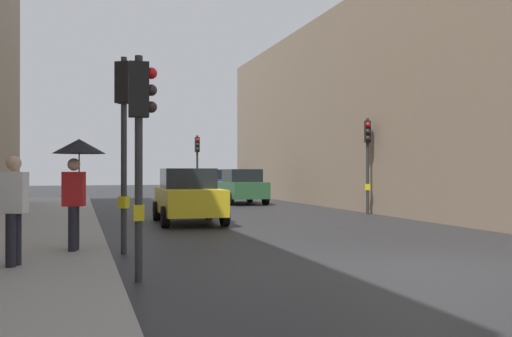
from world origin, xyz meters
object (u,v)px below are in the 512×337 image
Objects in this scene: traffic_light_mid_street at (368,148)px; pedestrian_with_black_backpack at (11,204)px; car_green_estate at (241,187)px; car_blue_van at (207,183)px; pedestrian_with_umbrella at (77,163)px; traffic_light_far_median at (197,156)px; car_yellow_taxi at (188,196)px; traffic_light_near_left at (140,126)px; traffic_light_near_right at (125,118)px.

traffic_light_mid_street is 2.10× the size of pedestrian_with_black_backpack.
pedestrian_with_black_backpack is (-8.95, -18.46, 0.29)m from car_green_estate.
car_blue_van is 28.01m from pedestrian_with_umbrella.
traffic_light_far_median reaches higher than car_blue_van.
car_yellow_taxi is 7.79m from pedestrian_with_umbrella.
car_yellow_taxi is at bearing 63.77° from pedestrian_with_umbrella.
car_blue_van is 9.86m from car_green_estate.
traffic_light_far_median is 0.86× the size of car_yellow_taxi.
car_yellow_taxi is 1.01× the size of car_green_estate.
traffic_light_mid_street is 8.90m from car_green_estate.
car_green_estate is 20.52m from pedestrian_with_black_backpack.
car_blue_van is (1.87, 6.03, -1.66)m from traffic_light_far_median.
pedestrian_with_umbrella reaches higher than car_blue_van.
pedestrian_with_black_backpack is at bearing -115.87° from car_green_estate.
traffic_light_near_left is 0.81× the size of car_yellow_taxi.
car_yellow_taxi is 9.60m from pedestrian_with_black_backpack.
car_green_estate is (-0.38, -9.85, 0.00)m from car_blue_van.
traffic_light_mid_street reaches higher than car_yellow_taxi.
traffic_light_mid_street reaches higher than car_blue_van.
traffic_light_near_left is 2.53m from pedestrian_with_black_backpack.
traffic_light_near_right is at bearing -140.06° from traffic_light_mid_street.
traffic_light_near_left reaches higher than car_yellow_taxi.
traffic_light_mid_street reaches higher than pedestrian_with_black_backpack.
car_blue_van is at bearing 97.60° from traffic_light_mid_street.
traffic_light_far_median is at bearing 111.40° from car_green_estate.
car_yellow_taxi and car_green_estate have the same top height.
traffic_light_mid_street reaches higher than car_green_estate.
car_green_estate is 1.97× the size of pedestrian_with_umbrella.
car_green_estate is 18.67m from pedestrian_with_umbrella.
car_blue_van is at bearing 71.77° from pedestrian_with_black_backpack.
pedestrian_with_umbrella is at bearing 109.27° from traffic_light_near_left.
traffic_light_near_left is at bearing -109.75° from car_green_estate.
pedestrian_with_black_backpack reaches higher than car_blue_van.
traffic_light_near_right reaches higher than traffic_light_near_left.
traffic_light_far_median is (5.51, 23.33, 0.16)m from traffic_light_near_left.
traffic_light_mid_street is at bearing 38.71° from pedestrian_with_umbrella.
traffic_light_near_right is 27.42m from car_blue_van.
pedestrian_with_umbrella is (-8.31, -26.73, 0.96)m from car_blue_van.
pedestrian_with_umbrella reaches higher than car_yellow_taxi.
car_green_estate is (1.49, -3.82, -1.66)m from traffic_light_far_median.
pedestrian_with_umbrella is at bearing -115.16° from car_green_estate.
pedestrian_with_black_backpack reaches higher than car_green_estate.
traffic_light_far_median is at bearing 109.53° from traffic_light_mid_street.
traffic_light_near_right is 0.94× the size of car_yellow_taxi.
traffic_light_near_left reaches higher than pedestrian_with_black_backpack.
traffic_light_near_left is 0.93× the size of traffic_light_mid_street.
traffic_light_near_left is 1.95× the size of pedestrian_with_black_backpack.
pedestrian_with_umbrella is 2.00m from pedestrian_with_black_backpack.
car_green_estate is (4.51, 9.95, 0.00)m from car_yellow_taxi.
car_blue_van is 1.00× the size of car_yellow_taxi.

